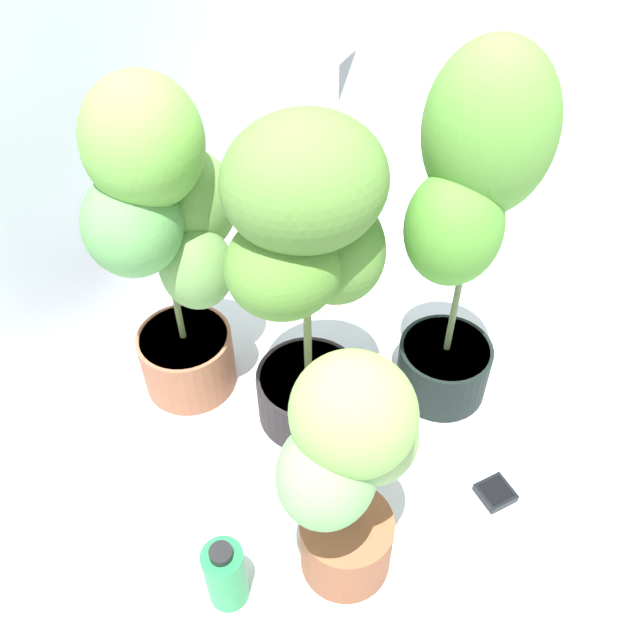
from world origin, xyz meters
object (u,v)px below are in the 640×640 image
(potted_plant_front_left, at_px, (349,466))
(potted_plant_back_center, at_px, (166,234))
(nutrient_bottle, at_px, (226,574))
(potted_plant_front_right, at_px, (468,221))
(hygrometer_box, at_px, (495,493))
(potted_plant_center, at_px, (308,257))

(potted_plant_front_left, relative_size, potted_plant_back_center, 0.74)
(nutrient_bottle, bearing_deg, potted_plant_front_right, -14.99)
(hygrometer_box, bearing_deg, nutrient_bottle, -96.03)
(hygrometer_box, bearing_deg, potted_plant_front_right, 171.50)
(potted_plant_front_right, relative_size, potted_plant_back_center, 1.09)
(potted_plant_front_left, height_order, hygrometer_box, potted_plant_front_left)
(potted_plant_back_center, distance_m, nutrient_bottle, 0.77)
(potted_plant_back_center, relative_size, hygrometer_box, 8.26)
(potted_plant_center, bearing_deg, hygrometer_box, -91.89)
(potted_plant_front_right, distance_m, nutrient_bottle, 0.93)
(potted_plant_center, bearing_deg, potted_plant_front_right, -51.57)
(potted_plant_front_right, xyz_separation_m, potted_plant_back_center, (-0.28, 0.62, -0.07))
(potted_plant_front_right, xyz_separation_m, potted_plant_front_left, (-0.57, 0.01, -0.20))
(potted_plant_back_center, xyz_separation_m, nutrient_bottle, (-0.47, -0.42, -0.44))
(potted_plant_front_left, bearing_deg, hygrometer_box, -38.16)
(potted_plant_front_right, distance_m, potted_plant_front_left, 0.60)
(potted_plant_front_left, bearing_deg, potted_plant_back_center, 64.89)
(potted_plant_front_right, bearing_deg, potted_plant_back_center, 114.04)
(potted_plant_front_right, distance_m, potted_plant_center, 0.36)
(potted_plant_front_left, relative_size, hygrometer_box, 6.11)
(potted_plant_front_right, xyz_separation_m, hygrometer_box, (-0.24, -0.25, -0.59))
(potted_plant_front_left, distance_m, potted_plant_back_center, 0.69)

